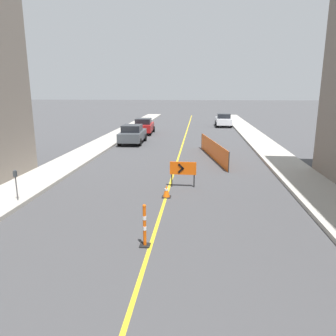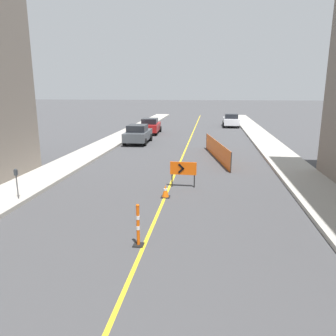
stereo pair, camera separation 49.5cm
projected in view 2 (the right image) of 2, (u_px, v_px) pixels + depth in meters
The scene contains 11 objects.
lane_stripe at pixel (186, 148), 25.80m from camera, with size 0.12×66.07×0.01m.
sidewalk_left at pixel (105, 145), 26.62m from camera, with size 2.31×66.07×0.17m.
sidewalk_right at pixel (273, 149), 24.95m from camera, with size 2.31×66.07×0.17m.
traffic_cone_third at pixel (165, 191), 13.97m from camera, with size 0.38×0.38×0.55m.
delineator_post_rear at pixel (138, 228), 9.57m from camera, with size 0.31×0.31×1.30m.
arrow_barricade_primary at pixel (183, 169), 15.29m from camera, with size 1.24×0.11×1.21m.
safety_mesh_fence at pixel (217, 150), 21.71m from camera, with size 1.50×7.72×1.17m.
parked_car_curb_near at pixel (138, 134), 27.89m from camera, with size 1.94×4.34×1.59m.
parked_car_curb_mid at pixel (150, 126), 33.99m from camera, with size 2.03×4.39×1.59m.
parked_car_curb_far at pixel (231, 120), 40.27m from camera, with size 1.93×4.30×1.59m.
parking_meter_near_curb at pixel (16, 177), 13.13m from camera, with size 0.12×0.11×1.26m.
Camera 2 is at (1.85, 7.61, 4.51)m, focal length 35.00 mm.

